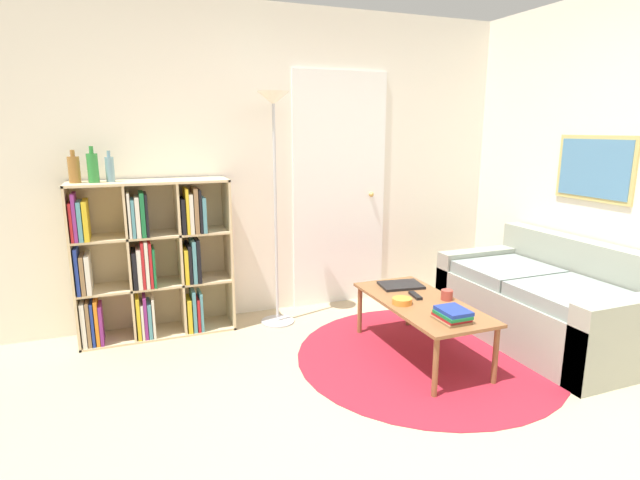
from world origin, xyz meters
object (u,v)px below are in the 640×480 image
floor_lamp (274,145)px  bottle_right (110,169)px  laptop (401,285)px  bowl (402,301)px  coffee_table (421,307)px  cup (447,295)px  bottle_left (74,169)px  couch (548,305)px  bottle_middle (93,168)px  bookshelf (150,260)px

floor_lamp → bottle_right: floor_lamp is taller
laptop → bottle_right: size_ratio=1.53×
bowl → floor_lamp: bearing=122.4°
coffee_table → bowl: (-0.15, 0.01, 0.06)m
laptop → cup: bearing=-69.3°
coffee_table → bottle_left: bottle_left is taller
bowl → bottle_left: bearing=151.4°
cup → bowl: bearing=173.0°
couch → bottle_right: (-3.07, 1.21, 1.04)m
coffee_table → bottle_left: size_ratio=4.82×
floor_lamp → cup: floor_lamp is taller
bottle_left → bowl: bearing=-28.6°
coffee_table → bowl: 0.17m
bottle_right → bottle_middle: bearing=-171.0°
cup → floor_lamp: bearing=133.3°
bottle_right → bowl: bearing=-31.4°
coffee_table → bottle_left: bearing=152.9°
bookshelf → bottle_middle: (-0.34, -0.01, 0.73)m
floor_lamp → bottle_middle: size_ratio=7.23×
floor_lamp → laptop: (0.81, -0.63, -1.05)m
couch → bottle_right: bearing=158.4°
bookshelf → coffee_table: 2.09m
bottle_right → floor_lamp: bearing=-6.5°
bookshelf → couch: bearing=-23.0°
bookshelf → cup: size_ratio=14.72×
couch → bottle_middle: (-3.18, 1.20, 1.05)m
bookshelf → bottle_left: bearing=177.1°
bottle_left → bottle_middle: size_ratio=0.90×
bowl → cup: cup is taller
bottle_left → bottle_middle: (0.13, -0.03, 0.01)m
floor_lamp → bottle_right: bearing=173.5°
laptop → bottle_right: bearing=159.2°
coffee_table → bottle_middle: bottle_middle is taller
coffee_table → laptop: bearing=83.6°
laptop → bowl: size_ratio=2.50×
cup → bottle_right: 2.60m
floor_lamp → bottle_middle: floor_lamp is taller
floor_lamp → bowl: 1.56m
bottle_left → floor_lamp: bearing=-6.0°
coffee_table → cup: size_ratio=13.62×
floor_lamp → bottle_right: (-1.21, 0.14, -0.16)m
couch → bottle_left: bearing=159.6°
cup → bottle_middle: bottle_middle is taller
bottle_left → coffee_table: bearing=-27.1°
floor_lamp → couch: floor_lamp is taller
bowl → bottle_middle: 2.40m
coffee_table → floor_lamp: bearing=128.2°
bottle_middle → bottle_right: (0.11, 0.02, -0.01)m
coffee_table → bottle_middle: bearing=152.2°
bowl → bottle_right: 2.31m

